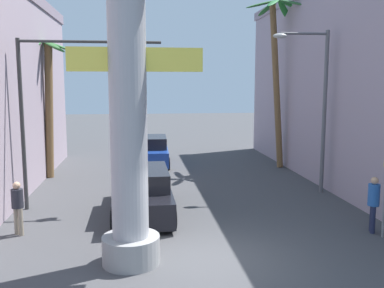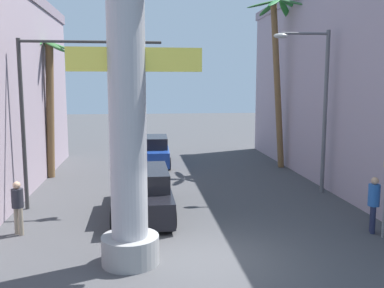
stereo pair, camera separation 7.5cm
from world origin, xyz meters
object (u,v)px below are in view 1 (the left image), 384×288
Objects in this scene: traffic_light_mast at (65,91)px; pedestrian_curb_left at (18,204)px; palm_tree_mid_left at (47,90)px; pedestrian_by_sign at (374,200)px; car_lead at (142,192)px; street_lamp at (316,96)px; neon_sign_pole at (128,82)px; car_far at (151,151)px; palm_tree_mid_right at (277,61)px.

pedestrian_curb_left is at bearing -111.26° from traffic_light_mast.
palm_tree_mid_left is 14.80m from pedestrian_by_sign.
pedestrian_by_sign reaches higher than car_lead.
street_lamp reaches higher than traffic_light_mast.
car_lead is (-6.97, -1.95, -3.23)m from street_lamp.
neon_sign_pole reaches higher than car_far.
palm_tree_mid_right is (9.69, 6.38, 1.42)m from traffic_light_mast.
neon_sign_pole is 5.45m from pedestrian_curb_left.
traffic_light_mast is 1.21× the size of car_lead.
car_lead is at bearing 157.68° from pedestrian_by_sign.
palm_tree_mid_left is at bearing 158.54° from street_lamp.
palm_tree_mid_right reaches higher than traffic_light_mast.
car_far is 2.62× the size of pedestrian_by_sign.
street_lamp is (7.29, 6.12, -0.52)m from neon_sign_pole.
street_lamp reaches higher than pedestrian_curb_left.
street_lamp is 1.46× the size of car_far.
traffic_light_mast is (-2.30, 5.10, -0.30)m from neon_sign_pole.
traffic_light_mast is 3.51× the size of pedestrian_by_sign.
car_far is at bearing 27.05° from palm_tree_mid_left.
traffic_light_mast is 3.71× the size of pedestrian_curb_left.
pedestrian_curb_left is (-10.63, -3.69, -3.03)m from street_lamp.
pedestrian_curb_left is at bearing -160.87° from street_lamp.
palm_tree_mid_left is (-3.99, 10.55, -0.35)m from neon_sign_pole.
car_far is at bearing 86.39° from car_lead.
car_far is at bearing 68.17° from traffic_light_mast.
neon_sign_pole is 8.09m from pedestrian_by_sign.
traffic_light_mast reaches higher than pedestrian_by_sign.
pedestrian_curb_left reaches higher than car_far.
traffic_light_mast is 0.68× the size of palm_tree_mid_right.
traffic_light_mast is 1.34× the size of car_far.
pedestrian_by_sign reaches higher than car_far.
car_far is 2.77× the size of pedestrian_curb_left.
pedestrian_curb_left is at bearing -139.85° from palm_tree_mid_right.
car_far is (0.56, 8.88, -0.00)m from car_lead.
pedestrian_by_sign is at bearing -5.85° from pedestrian_curb_left.
car_far is 13.27m from pedestrian_by_sign.
traffic_light_mast is 0.92× the size of palm_tree_mid_left.
car_lead is at bearing -164.34° from street_lamp.
street_lamp is 4.05× the size of pedestrian_curb_left.
traffic_light_mast is 11.69m from palm_tree_mid_right.
traffic_light_mast is at bearing 114.23° from neon_sign_pole.
street_lamp is at bearing 15.66° from car_lead.
palm_tree_mid_right reaches higher than car_far.
street_lamp reaches higher than palm_tree_mid_left.
pedestrian_by_sign is (9.46, -3.75, -3.20)m from traffic_light_mast.
street_lamp reaches higher than pedestrian_by_sign.
traffic_light_mast is (-9.59, -1.01, 0.22)m from street_lamp.
palm_tree_mid_right is at bearing 45.99° from car_lead.
palm_tree_mid_right reaches higher than car_lead.
street_lamp is 11.65m from pedestrian_curb_left.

